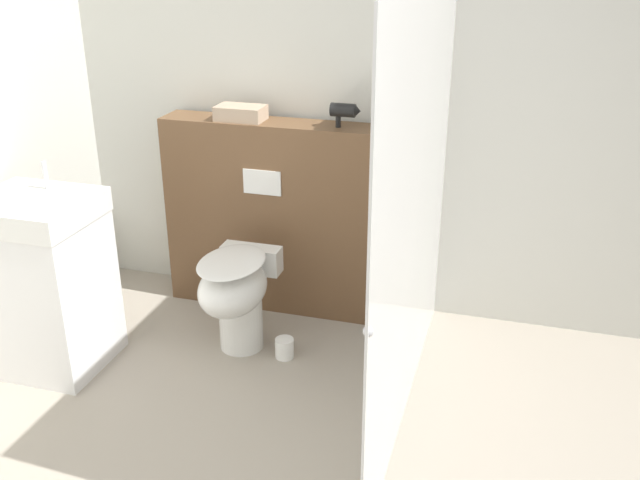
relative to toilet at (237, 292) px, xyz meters
The scene contains 8 objects.
wall_back 1.20m from the toilet, 74.03° to the left, with size 8.00×0.06×2.50m.
partition_panel 0.61m from the toilet, 90.88° to the left, with size 1.23×0.25×1.12m.
shower_glass 1.15m from the toilet, 13.32° to the right, with size 0.04×1.90×1.91m.
toilet is the anchor object (origin of this frame).
sink_vanity 0.96m from the toilet, 157.28° to the right, with size 0.56×0.51×1.05m.
hair_drier 1.11m from the toilet, 51.83° to the left, with size 0.16×0.07×0.13m.
folded_towel 1.00m from the toilet, 106.39° to the left, with size 0.27×0.17×0.08m.
spare_toilet_roll 0.39m from the toilet, ahead, with size 0.10×0.10×0.11m.
Camera 1 is at (1.13, -1.80, 2.07)m, focal length 40.00 mm.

